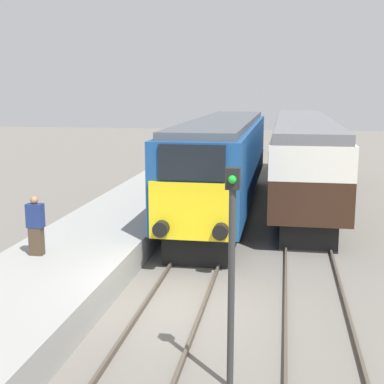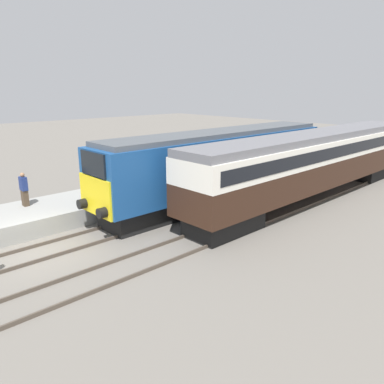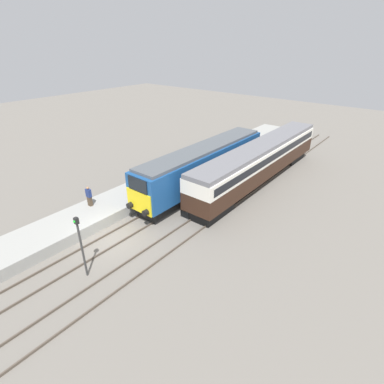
{
  "view_description": "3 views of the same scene",
  "coord_description": "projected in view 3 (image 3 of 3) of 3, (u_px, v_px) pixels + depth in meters",
  "views": [
    {
      "loc": [
        2.52,
        -11.82,
        5.22
      ],
      "look_at": [
        0.0,
        2.72,
        2.39
      ],
      "focal_mm": 50.0,
      "sensor_mm": 36.0,
      "label": 1
    },
    {
      "loc": [
        13.93,
        -4.77,
        6.28
      ],
      "look_at": [
        1.7,
        6.72,
        1.6
      ],
      "focal_mm": 35.0,
      "sensor_mm": 36.0,
      "label": 2
    },
    {
      "loc": [
        14.97,
        -9.77,
        12.36
      ],
      "look_at": [
        1.7,
        6.72,
        1.6
      ],
      "focal_mm": 28.0,
      "sensor_mm": 36.0,
      "label": 3
    }
  ],
  "objects": [
    {
      "name": "rails_far_track",
      "position": [
        195.0,
        225.0,
        22.29
      ],
      "size": [
        1.5,
        60.0,
        0.14
      ],
      "color": "#4C4238",
      "rests_on": "ground_plane"
    },
    {
      "name": "rails_near_track",
      "position": [
        162.0,
        210.0,
        24.19
      ],
      "size": [
        1.51,
        60.0,
        0.14
      ],
      "color": "#4C4238",
      "rests_on": "ground_plane"
    },
    {
      "name": "ground_plane",
      "position": [
        112.0,
        240.0,
        20.75
      ],
      "size": [
        120.0,
        120.0,
        0.0
      ],
      "primitive_type": "plane",
      "color": "slate"
    },
    {
      "name": "person_on_platform",
      "position": [
        89.0,
        196.0,
        23.01
      ],
      "size": [
        0.44,
        0.26,
        1.62
      ],
      "color": "#473828",
      "rests_on": "platform_left"
    },
    {
      "name": "locomotive",
      "position": [
        204.0,
        165.0,
        27.07
      ],
      "size": [
        2.7,
        16.21,
        4.03
      ],
      "color": "black",
      "rests_on": "ground_plane"
    },
    {
      "name": "passenger_carriage",
      "position": [
        260.0,
        159.0,
        28.12
      ],
      "size": [
        2.75,
        19.96,
        3.88
      ],
      "color": "black",
      "rests_on": "ground_plane"
    },
    {
      "name": "signal_post",
      "position": [
        81.0,
        243.0,
        16.57
      ],
      "size": [
        0.24,
        0.28,
        3.96
      ],
      "color": "#333333",
      "rests_on": "ground_plane"
    },
    {
      "name": "platform_left",
      "position": [
        159.0,
        183.0,
        27.96
      ],
      "size": [
        3.5,
        50.0,
        0.83
      ],
      "color": "gray",
      "rests_on": "ground_plane"
    }
  ]
}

